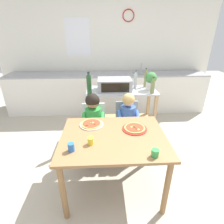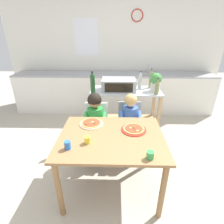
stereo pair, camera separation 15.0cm
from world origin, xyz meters
name	(u,v)px [view 1 (the left image)]	position (x,y,z in m)	size (l,w,h in m)	color
ground_plane	(110,138)	(0.00, 1.09, 0.00)	(10.85, 10.85, 0.00)	#B7AD99
back_wall_tiled	(107,51)	(0.00, 2.77, 1.35)	(5.06, 0.14, 2.70)	white
kitchen_counter	(108,92)	(0.00, 2.36, 0.45)	(4.56, 0.60, 1.10)	silver
kitchen_island_cart	(121,106)	(0.20, 1.19, 0.60)	(1.18, 0.53, 0.89)	#B7BABF
toaster_oven	(115,85)	(0.09, 1.18, 0.99)	(0.55, 0.35, 0.19)	#999BA0
bottle_tall_green_wine	(135,81)	(0.45, 1.27, 1.02)	(0.05, 0.05, 0.30)	#ADB7B2
bottle_squat_spirits	(89,85)	(-0.32, 1.00, 1.05)	(0.07, 0.07, 0.35)	#1E4723
bottle_brown_beer	(153,87)	(0.68, 1.00, 1.00)	(0.07, 0.07, 0.26)	olive
bottle_dark_olive_oil	(145,79)	(0.64, 1.34, 1.03)	(0.06, 0.06, 0.33)	olive
potted_herb_plant	(151,81)	(0.69, 1.18, 1.05)	(0.18, 0.18, 0.30)	beige
dining_table	(113,144)	(0.00, 0.00, 0.65)	(1.16, 0.90, 0.76)	olive
dining_chair_left	(94,126)	(-0.25, 0.71, 0.48)	(0.36, 0.36, 0.81)	silver
dining_chair_right	(127,124)	(0.26, 0.76, 0.48)	(0.36, 0.36, 0.81)	gray
child_in_green_shirt	(93,119)	(-0.25, 0.59, 0.67)	(0.32, 0.42, 1.01)	#424C6B
child_in_blue_striped_shirt	(128,119)	(0.26, 0.64, 0.63)	(0.32, 0.42, 0.98)	#424C6B
pizza_plate_cream	(92,124)	(-0.25, 0.26, 0.77)	(0.29, 0.29, 0.03)	beige
pizza_plate_red_rimmed	(135,128)	(0.26, 0.13, 0.77)	(0.29, 0.29, 0.03)	red
drinking_cup_yellow	(91,141)	(-0.24, -0.14, 0.80)	(0.06, 0.06, 0.08)	yellow
drinking_cup_green	(155,153)	(0.36, -0.36, 0.80)	(0.07, 0.07, 0.08)	green
drinking_cup_blue	(71,147)	(-0.42, -0.24, 0.80)	(0.06, 0.06, 0.09)	blue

